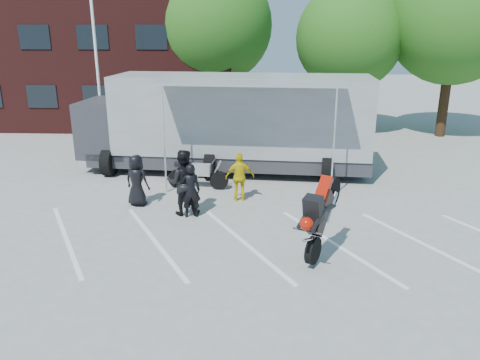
# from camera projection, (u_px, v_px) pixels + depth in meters

# --- Properties ---
(ground) EXTENTS (100.00, 100.00, 0.00)m
(ground) POSITION_uv_depth(u_px,v_px,m) (234.00, 260.00, 11.42)
(ground) COLOR #9C9C97
(ground) RESTS_ON ground
(parking_bay_lines) EXTENTS (18.09, 13.33, 0.01)m
(parking_bay_lines) POSITION_uv_depth(u_px,v_px,m) (237.00, 242.00, 12.37)
(parking_bay_lines) COLOR white
(parking_bay_lines) RESTS_ON ground
(office_building) EXTENTS (18.00, 8.00, 7.00)m
(office_building) POSITION_uv_depth(u_px,v_px,m) (86.00, 62.00, 27.93)
(office_building) COLOR #401614
(office_building) RESTS_ON ground
(flagpole) EXTENTS (1.61, 0.12, 8.00)m
(flagpole) POSITION_uv_depth(u_px,v_px,m) (100.00, 37.00, 19.67)
(flagpole) COLOR white
(flagpole) RESTS_ON ground
(tree_left) EXTENTS (6.12, 6.12, 8.64)m
(tree_left) POSITION_uv_depth(u_px,v_px,m) (215.00, 26.00, 25.01)
(tree_left) COLOR #382314
(tree_left) RESTS_ON ground
(tree_mid) EXTENTS (5.44, 5.44, 7.68)m
(tree_mid) POSITION_uv_depth(u_px,v_px,m) (349.00, 38.00, 23.93)
(tree_mid) COLOR #382314
(tree_mid) RESTS_ON ground
(tree_right) EXTENTS (6.46, 6.46, 9.12)m
(tree_right) POSITION_uv_depth(u_px,v_px,m) (455.00, 19.00, 22.93)
(tree_right) COLOR #382314
(tree_right) RESTS_ON ground
(transporter_truck) EXTENTS (12.11, 6.46, 3.74)m
(transporter_truck) POSITION_uv_depth(u_px,v_px,m) (229.00, 171.00, 18.61)
(transporter_truck) COLOR #979A9F
(transporter_truck) RESTS_ON ground
(parked_motorcycle) EXTENTS (2.26, 0.93, 1.15)m
(parked_motorcycle) POSITION_uv_depth(u_px,v_px,m) (198.00, 188.00, 16.59)
(parked_motorcycle) COLOR silver
(parked_motorcycle) RESTS_ON ground
(stunt_bike_rider) EXTENTS (1.68, 2.09, 2.23)m
(stunt_bike_rider) POSITION_uv_depth(u_px,v_px,m) (324.00, 254.00, 11.74)
(stunt_bike_rider) COLOR black
(stunt_bike_rider) RESTS_ON ground
(spectator_leather_a) EXTENTS (0.94, 0.76, 1.66)m
(spectator_leather_a) POSITION_uv_depth(u_px,v_px,m) (137.00, 180.00, 14.77)
(spectator_leather_a) COLOR black
(spectator_leather_a) RESTS_ON ground
(spectator_leather_b) EXTENTS (0.67, 0.52, 1.65)m
(spectator_leather_b) POSITION_uv_depth(u_px,v_px,m) (190.00, 191.00, 13.84)
(spectator_leather_b) COLOR black
(spectator_leather_b) RESTS_ON ground
(spectator_leather_c) EXTENTS (1.04, 0.84, 2.01)m
(spectator_leather_c) POSITION_uv_depth(u_px,v_px,m) (183.00, 182.00, 14.00)
(spectator_leather_c) COLOR black
(spectator_leather_c) RESTS_ON ground
(spectator_hivis) EXTENTS (0.99, 0.53, 1.60)m
(spectator_hivis) POSITION_uv_depth(u_px,v_px,m) (240.00, 177.00, 15.18)
(spectator_hivis) COLOR yellow
(spectator_hivis) RESTS_ON ground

